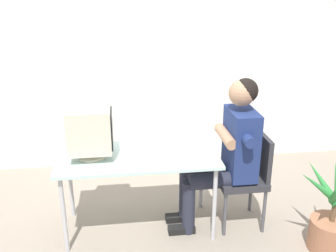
% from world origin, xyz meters
% --- Properties ---
extents(ground_plane, '(12.00, 12.00, 0.00)m').
position_xyz_m(ground_plane, '(0.00, 0.00, 0.00)').
color(ground_plane, gray).
extents(wall_back, '(8.00, 0.10, 3.00)m').
position_xyz_m(wall_back, '(0.30, 1.40, 1.50)').
color(wall_back, silver).
rests_on(wall_back, ground_plane).
extents(desk, '(1.35, 0.64, 0.72)m').
position_xyz_m(desk, '(0.00, 0.00, 0.66)').
color(desk, '#B7B7BC').
rests_on(desk, ground_plane).
extents(crt_monitor, '(0.36, 0.32, 0.43)m').
position_xyz_m(crt_monitor, '(-0.38, 0.01, 0.96)').
color(crt_monitor, beige).
rests_on(crt_monitor, desk).
extents(keyboard, '(0.18, 0.41, 0.03)m').
position_xyz_m(keyboard, '(-0.02, -0.04, 0.73)').
color(keyboard, beige).
rests_on(keyboard, desk).
extents(office_chair, '(0.41, 0.41, 0.86)m').
position_xyz_m(office_chair, '(0.96, -0.04, 0.50)').
color(office_chair, '#4C4C51').
rests_on(office_chair, ground_plane).
extents(person_seated, '(0.75, 0.60, 1.36)m').
position_xyz_m(person_seated, '(0.77, -0.04, 0.75)').
color(person_seated, navy).
rests_on(person_seated, ground_plane).
extents(potted_plant, '(0.68, 0.62, 0.75)m').
position_xyz_m(potted_plant, '(1.54, -0.50, 0.28)').
color(potted_plant, '#9E6647').
rests_on(potted_plant, ground_plane).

